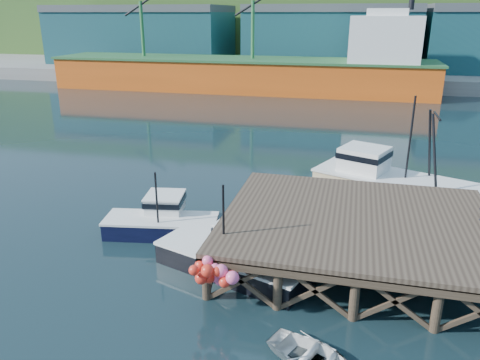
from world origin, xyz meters
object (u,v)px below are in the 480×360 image
(boat_navy, at_px, (162,220))
(trawler, at_px, (393,182))
(boat_black, at_px, (237,253))
(dinghy, at_px, (313,356))

(boat_navy, distance_m, trawler, 13.76)
(boat_black, relative_size, trawler, 0.72)
(trawler, distance_m, dinghy, 15.42)
(boat_black, bearing_deg, trawler, 72.86)
(boat_navy, bearing_deg, dinghy, -52.26)
(boat_navy, distance_m, boat_black, 5.36)
(trawler, bearing_deg, boat_black, -103.37)
(boat_black, xyz_separation_m, trawler, (7.13, 9.75, 0.55))
(boat_navy, height_order, dinghy, boat_navy)
(dinghy, bearing_deg, trawler, 12.41)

